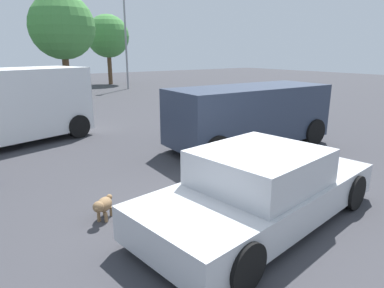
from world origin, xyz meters
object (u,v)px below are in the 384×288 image
Objects in this scene: sedan_foreground at (261,189)px; van_white at (4,105)px; dog at (103,205)px; light_post_near at (125,23)px; suv_dark at (249,114)px.

van_white is (-2.68, 7.94, 0.65)m from sedan_foreground.
dog is 21.63m from light_post_near.
light_post_near reaches higher than sedan_foreground.
light_post_near is at bearing -161.86° from dog.
light_post_near reaches higher than dog.
sedan_foreground is 0.90× the size of van_white.
sedan_foreground is 0.95× the size of suv_dark.
light_post_near is (7.31, 20.50, 4.21)m from sedan_foreground.
suv_dark reaches higher than sedan_foreground.
sedan_foreground is at bearing -87.27° from van_white.
dog is 0.09× the size of van_white.
van_white reaches higher than sedan_foreground.
suv_dark is at bearing -53.85° from van_white.
suv_dark is (3.13, 3.41, 0.42)m from sedan_foreground.
van_white is at bearing 144.74° from suv_dark.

